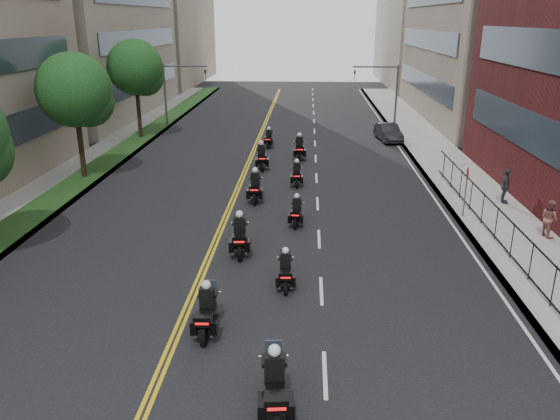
# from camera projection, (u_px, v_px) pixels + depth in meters

# --- Properties ---
(sidewalk_right) EXTENTS (4.00, 90.00, 0.15)m
(sidewalk_right) POSITION_uv_depth(u_px,v_px,m) (459.00, 179.00, 33.73)
(sidewalk_right) COLOR gray
(sidewalk_right) RESTS_ON ground
(sidewalk_left) EXTENTS (4.00, 90.00, 0.15)m
(sidewalk_left) POSITION_uv_depth(u_px,v_px,m) (79.00, 173.00, 34.88)
(sidewalk_left) COLOR gray
(sidewalk_left) RESTS_ON ground
(grass_strip) EXTENTS (2.00, 90.00, 0.04)m
(grass_strip) POSITION_uv_depth(u_px,v_px,m) (91.00, 172.00, 34.81)
(grass_strip) COLOR #143915
(grass_strip) RESTS_ON sidewalk_left
(iron_fence) EXTENTS (0.05, 28.00, 1.50)m
(iron_fence) POSITION_uv_depth(u_px,v_px,m) (521.00, 251.00, 21.26)
(iron_fence) COLOR black
(iron_fence) RESTS_ON sidewalk_right
(street_trees) EXTENTS (4.40, 38.40, 7.98)m
(street_trees) POSITION_uv_depth(u_px,v_px,m) (34.00, 110.00, 27.13)
(street_trees) COLOR black
(street_trees) RESTS_ON ground
(traffic_signal_right) EXTENTS (4.09, 0.20, 5.60)m
(traffic_signal_right) POSITION_uv_depth(u_px,v_px,m) (386.00, 86.00, 48.65)
(traffic_signal_right) COLOR #3F3F44
(traffic_signal_right) RESTS_ON ground
(traffic_signal_left) EXTENTS (4.09, 0.20, 5.60)m
(traffic_signal_left) POSITION_uv_depth(u_px,v_px,m) (175.00, 85.00, 49.57)
(traffic_signal_left) COLOR #3F3F44
(traffic_signal_left) RESTS_ON ground
(motorcycle_1) EXTENTS (0.71, 2.54, 1.88)m
(motorcycle_1) POSITION_uv_depth(u_px,v_px,m) (275.00, 387.00, 13.64)
(motorcycle_1) COLOR black
(motorcycle_1) RESTS_ON ground
(motorcycle_2) EXTENTS (0.55, 2.36, 1.75)m
(motorcycle_2) POSITION_uv_depth(u_px,v_px,m) (207.00, 313.00, 17.20)
(motorcycle_2) COLOR black
(motorcycle_2) RESTS_ON ground
(motorcycle_3) EXTENTS (0.50, 2.06, 1.52)m
(motorcycle_3) POSITION_uv_depth(u_px,v_px,m) (285.00, 271.00, 20.20)
(motorcycle_3) COLOR black
(motorcycle_3) RESTS_ON ground
(motorcycle_4) EXTENTS (0.69, 2.51, 1.85)m
(motorcycle_4) POSITION_uv_depth(u_px,v_px,m) (240.00, 237.00, 23.06)
(motorcycle_4) COLOR black
(motorcycle_4) RESTS_ON ground
(motorcycle_5) EXTENTS (0.52, 2.08, 1.53)m
(motorcycle_5) POSITION_uv_depth(u_px,v_px,m) (296.00, 212.00, 26.31)
(motorcycle_5) COLOR black
(motorcycle_5) RESTS_ON ground
(motorcycle_6) EXTENTS (0.59, 2.51, 1.85)m
(motorcycle_6) POSITION_uv_depth(u_px,v_px,m) (255.00, 188.00, 29.70)
(motorcycle_6) COLOR black
(motorcycle_6) RESTS_ON ground
(motorcycle_7) EXTENTS (0.50, 2.15, 1.59)m
(motorcycle_7) POSITION_uv_depth(u_px,v_px,m) (297.00, 175.00, 32.54)
(motorcycle_7) COLOR black
(motorcycle_7) RESTS_ON ground
(motorcycle_8) EXTENTS (0.76, 2.53, 1.87)m
(motorcycle_8) POSITION_uv_depth(u_px,v_px,m) (261.00, 158.00, 36.07)
(motorcycle_8) COLOR black
(motorcycle_8) RESTS_ON ground
(motorcycle_9) EXTENTS (0.62, 2.55, 1.88)m
(motorcycle_9) POSITION_uv_depth(u_px,v_px,m) (299.00, 149.00, 38.48)
(motorcycle_9) COLOR black
(motorcycle_9) RESTS_ON ground
(motorcycle_10) EXTENTS (0.55, 2.16, 1.59)m
(motorcycle_10) POSITION_uv_depth(u_px,v_px,m) (269.00, 139.00, 42.10)
(motorcycle_10) COLOR black
(motorcycle_10) RESTS_ON ground
(parked_sedan) EXTENTS (2.02, 4.34, 1.38)m
(parked_sedan) POSITION_uv_depth(u_px,v_px,m) (388.00, 132.00, 44.36)
(parked_sedan) COLOR black
(parked_sedan) RESTS_ON ground
(pedestrian_b) EXTENTS (0.83, 0.96, 1.71)m
(pedestrian_b) POSITION_uv_depth(u_px,v_px,m) (550.00, 218.00, 24.40)
(pedestrian_b) COLOR #92574F
(pedestrian_b) RESTS_ON sidewalk_right
(pedestrian_c) EXTENTS (0.70, 1.17, 1.87)m
(pedestrian_c) POSITION_uv_depth(u_px,v_px,m) (505.00, 186.00, 28.81)
(pedestrian_c) COLOR #3B3B42
(pedestrian_c) RESTS_ON sidewalk_right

